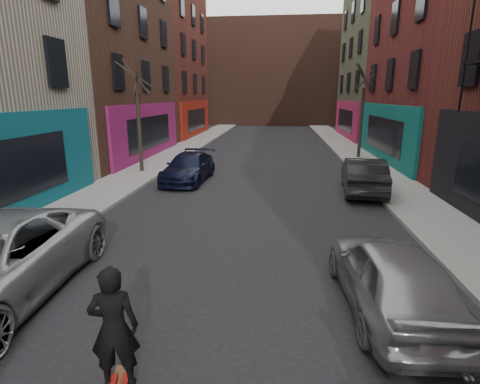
% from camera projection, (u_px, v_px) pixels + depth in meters
% --- Properties ---
extents(sidewalk_left, '(2.50, 84.00, 0.13)m').
position_uv_depth(sidewalk_left, '(192.00, 144.00, 31.48)').
color(sidewalk_left, gray).
rests_on(sidewalk_left, ground).
extents(sidewalk_right, '(2.50, 84.00, 0.13)m').
position_uv_depth(sidewalk_right, '(344.00, 146.00, 30.21)').
color(sidewalk_right, gray).
rests_on(sidewalk_right, ground).
extents(building_far, '(40.00, 10.00, 14.00)m').
position_uv_depth(building_far, '(274.00, 74.00, 54.15)').
color(building_far, '#47281E').
rests_on(building_far, ground).
extents(tree_left_far, '(2.00, 2.00, 6.50)m').
position_uv_depth(tree_left_far, '(138.00, 108.00, 19.09)').
color(tree_left_far, black).
rests_on(tree_left_far, sidewalk_left).
extents(tree_right_far, '(2.00, 2.00, 6.80)m').
position_uv_depth(tree_right_far, '(363.00, 103.00, 23.57)').
color(tree_right_far, black).
rests_on(tree_right_far, sidewalk_right).
extents(parked_left_end, '(2.08, 4.66, 1.33)m').
position_uv_depth(parked_left_end, '(189.00, 167.00, 17.95)').
color(parked_left_end, black).
rests_on(parked_left_end, ground).
extents(parked_right_far, '(1.92, 4.31, 1.44)m').
position_uv_depth(parked_right_far, '(391.00, 276.00, 7.03)').
color(parked_right_far, gray).
rests_on(parked_right_far, ground).
extents(parked_right_end, '(2.03, 4.64, 1.48)m').
position_uv_depth(parked_right_end, '(363.00, 175.00, 15.76)').
color(parked_right_end, black).
rests_on(parked_right_end, ground).
extents(skateboarder, '(0.74, 0.57, 1.79)m').
position_uv_depth(skateboarder, '(114.00, 328.00, 4.99)').
color(skateboarder, black).
rests_on(skateboarder, skateboard).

